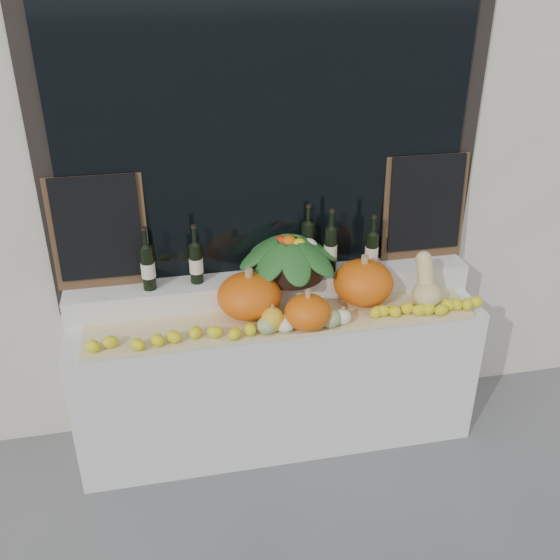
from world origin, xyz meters
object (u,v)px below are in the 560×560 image
object	(u,v)px
pumpkin_right	(363,282)
butternut_squash	(426,286)
wine_bottle_tall	(308,245)
pumpkin_left	(249,296)
produce_bowl	(289,255)

from	to	relation	value
pumpkin_right	butternut_squash	bearing A→B (deg)	-17.03
butternut_squash	wine_bottle_tall	size ratio (longest dim) A/B	0.78
pumpkin_left	produce_bowl	world-z (taller)	produce_bowl
wine_bottle_tall	butternut_squash	bearing A→B (deg)	-29.53
pumpkin_right	wine_bottle_tall	size ratio (longest dim) A/B	0.87
wine_bottle_tall	produce_bowl	bearing A→B (deg)	-150.23
wine_bottle_tall	pumpkin_right	bearing A→B (deg)	-41.73
pumpkin_right	wine_bottle_tall	world-z (taller)	wine_bottle_tall
pumpkin_left	butternut_squash	size ratio (longest dim) A/B	1.16
butternut_squash	produce_bowl	world-z (taller)	produce_bowl
butternut_squash	produce_bowl	distance (m)	0.78
butternut_squash	wine_bottle_tall	distance (m)	0.70
butternut_squash	produce_bowl	xyz separation A→B (m)	(-0.72, 0.27, 0.14)
pumpkin_left	butternut_squash	distance (m)	0.98
pumpkin_right	wine_bottle_tall	bearing A→B (deg)	138.27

